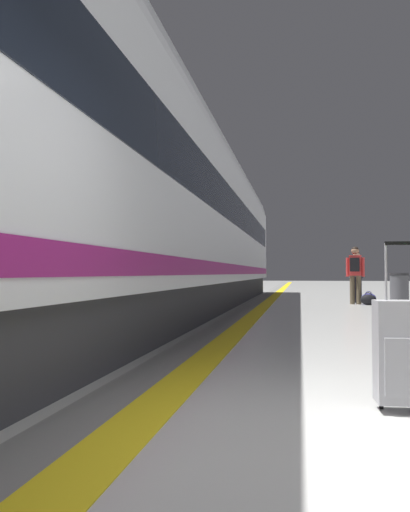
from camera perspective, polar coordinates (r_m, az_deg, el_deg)
ground_plane at (r=2.83m, az=16.17°, el=-20.52°), size 120.00×120.00×0.00m
safety_line_strip at (r=12.74m, az=6.06°, el=-5.97°), size 0.36×80.00×0.01m
tactile_edge_band at (r=12.76m, az=4.71°, el=-5.97°), size 0.56×80.00×0.01m
high_speed_train at (r=12.15m, az=-4.08°, el=5.62°), size 2.94×27.36×4.97m
rolling_suitcase_foreground at (r=3.66m, az=21.33°, el=-9.84°), size 0.39×0.26×1.12m
passenger_near at (r=16.56m, az=16.47°, el=-1.79°), size 0.48×0.26×1.59m
duffel_bag_near at (r=16.41m, az=17.69°, el=-4.46°), size 0.44×0.26×0.36m
passenger_mid at (r=15.64m, az=16.32°, el=-1.49°), size 0.52×0.37×1.69m
duffel_bag_mid at (r=15.43m, az=17.65°, el=-4.63°), size 0.44×0.26×0.36m
waste_bin at (r=13.47m, az=20.74°, el=-3.70°), size 0.46×0.46×0.91m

